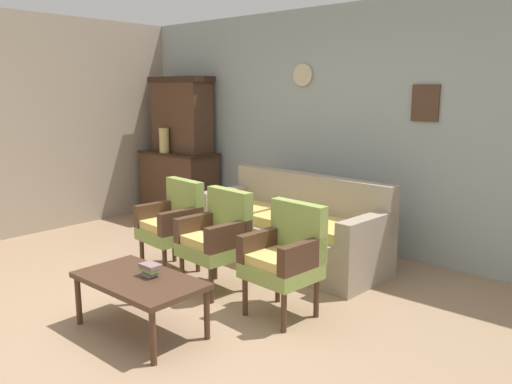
# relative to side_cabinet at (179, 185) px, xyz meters

# --- Properties ---
(ground_plane) EXTENTS (7.68, 7.68, 0.00)m
(ground_plane) POSITION_rel_side_cabinet_xyz_m (2.49, -2.25, -0.47)
(ground_plane) COLOR #997A5B
(wall_back_with_decor) EXTENTS (6.40, 0.09, 2.70)m
(wall_back_with_decor) POSITION_rel_side_cabinet_xyz_m (2.49, 0.38, 0.89)
(wall_back_with_decor) COLOR #939E99
(wall_back_with_decor) RESTS_ON ground
(side_cabinet) EXTENTS (1.16, 0.55, 0.93)m
(side_cabinet) POSITION_rel_side_cabinet_xyz_m (0.00, 0.00, 0.00)
(side_cabinet) COLOR #472D1E
(side_cabinet) RESTS_ON ground
(cabinet_upper_hutch) EXTENTS (0.99, 0.38, 1.03)m
(cabinet_upper_hutch) POSITION_rel_side_cabinet_xyz_m (0.00, 0.08, 0.98)
(cabinet_upper_hutch) COLOR #472D1E
(cabinet_upper_hutch) RESTS_ON side_cabinet
(vase_on_cabinet) EXTENTS (0.14, 0.14, 0.34)m
(vase_on_cabinet) POSITION_rel_side_cabinet_xyz_m (-0.09, -0.17, 0.63)
(vase_on_cabinet) COLOR tan
(vase_on_cabinet) RESTS_ON side_cabinet
(floral_couch) EXTENTS (2.09, 0.93, 0.90)m
(floral_couch) POSITION_rel_side_cabinet_xyz_m (2.39, -0.50, -0.14)
(floral_couch) COLOR gray
(floral_couch) RESTS_ON ground
(armchair_row_middle) EXTENTS (0.57, 0.55, 0.90)m
(armchair_row_middle) POSITION_rel_side_cabinet_xyz_m (1.65, -1.48, 0.03)
(armchair_row_middle) COLOR #849947
(armchair_row_middle) RESTS_ON ground
(armchair_near_cabinet) EXTENTS (0.56, 0.54, 0.90)m
(armchair_near_cabinet) POSITION_rel_side_cabinet_xyz_m (2.35, -1.56, 0.03)
(armchair_near_cabinet) COLOR #849947
(armchair_near_cabinet) RESTS_ON ground
(armchair_by_doorway) EXTENTS (0.56, 0.53, 0.90)m
(armchair_by_doorway) POSITION_rel_side_cabinet_xyz_m (3.14, -1.58, 0.03)
(armchair_by_doorway) COLOR #849947
(armchair_by_doorway) RESTS_ON ground
(coffee_table) EXTENTS (1.00, 0.56, 0.42)m
(coffee_table) POSITION_rel_side_cabinet_xyz_m (2.52, -2.52, -0.09)
(coffee_table) COLOR #472D1E
(coffee_table) RESTS_ON ground
(book_stack_on_table) EXTENTS (0.16, 0.11, 0.10)m
(book_stack_on_table) POSITION_rel_side_cabinet_xyz_m (2.56, -2.45, 0.01)
(book_stack_on_table) COLOR gray
(book_stack_on_table) RESTS_ON coffee_table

